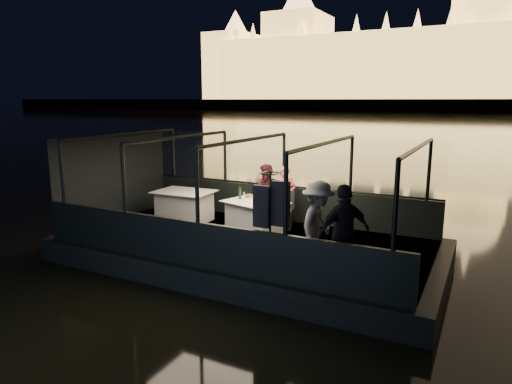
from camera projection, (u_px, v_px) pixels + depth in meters
The scene contains 29 objects.
river_water at pixel (462, 121), 80.35m from camera, with size 500.00×500.00×0.00m, color black.
boat_hull at pixel (248, 260), 10.62m from camera, with size 8.60×4.40×1.00m, color black.
boat_deck at pixel (248, 240), 10.53m from camera, with size 8.00×4.00×0.04m, color black.
gunwale_port at pixel (283, 203), 12.18m from camera, with size 8.00×0.08×0.90m, color black.
gunwale_starboard at pixel (199, 245), 8.69m from camera, with size 8.00×0.08×0.90m, color black.
cabin_glass_port at pixel (284, 161), 11.95m from camera, with size 8.00×0.02×1.40m, color #99B2B2, non-canonical shape.
cabin_glass_starboard at pixel (197, 186), 8.47m from camera, with size 8.00×0.02×1.40m, color #99B2B2, non-canonical shape.
cabin_roof_glass at pixel (248, 140), 10.07m from camera, with size 8.00×4.00×0.02m, color #99B2B2, non-canonical shape.
end_wall_fore at pixel (115, 177), 12.09m from camera, with size 0.02×4.00×2.30m, color black, non-canonical shape.
end_wall_aft at pixel (437, 210), 8.50m from camera, with size 0.02×4.00×2.30m, color black, non-canonical shape.
canopy_ribs at pixel (248, 191), 10.30m from camera, with size 8.00×4.00×2.30m, color black, non-canonical shape.
embankment at pixel (482, 107), 193.46m from camera, with size 400.00×140.00×6.00m, color #423D33.
parliament_building at pixel (487, 25), 157.42m from camera, with size 220.00×32.00×60.00m, color #F2D18C, non-canonical shape.
dining_table_central at pixel (255, 217), 11.03m from camera, with size 1.45×1.05×0.77m, color silver.
dining_table_aft at pixel (185, 206), 12.12m from camera, with size 1.51×1.10×0.80m, color silver.
chair_port_left at pixel (269, 208), 11.69m from camera, with size 0.43×0.43×0.92m, color black.
chair_port_right at pixel (283, 211), 11.35m from camera, with size 0.43×0.43×0.93m, color black.
coat_stand at pixel (270, 228), 8.21m from camera, with size 0.54×0.43×1.96m, color black, non-canonical shape.
person_woman_coral at pixel (285, 197), 11.61m from camera, with size 0.55×0.37×1.53m, color #CE504B.
person_man_maroon at pixel (267, 195), 11.81m from camera, with size 0.74×0.58×1.54m, color #40121C.
passenger_stripe at pixel (318, 226), 8.50m from camera, with size 1.11×0.63×1.72m, color silver.
passenger_dark at pixel (344, 234), 8.03m from camera, with size 1.03×0.43×1.74m, color black.
wine_bottle at pixel (240, 193), 11.24m from camera, with size 0.07×0.07×0.31m, color #13361A.
bread_basket at pixel (250, 196), 11.37m from camera, with size 0.22×0.22×0.09m, color olive.
amber_candle at pixel (263, 199), 11.01m from camera, with size 0.06×0.06×0.08m, color yellow.
plate_near at pixel (275, 204), 10.72m from camera, with size 0.22×0.22×0.01m, color silver.
plate_far at pixel (249, 198), 11.34m from camera, with size 0.25×0.25×0.02m, color white.
wine_glass_white at pixel (244, 196), 11.12m from camera, with size 0.06×0.06×0.19m, color white, non-canonical shape.
wine_glass_red at pixel (274, 196), 11.16m from camera, with size 0.07×0.07×0.19m, color silver, non-canonical shape.
Camera 1 is at (4.78, -8.90, 3.66)m, focal length 32.00 mm.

